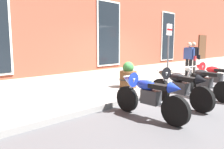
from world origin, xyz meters
The scene contains 10 objects.
ground_plane centered at (0.00, 0.00, 0.00)m, with size 140.00×140.00×0.00m, color #424244.
sidewalk centered at (0.00, 1.16, 0.07)m, with size 32.17×2.32×0.14m, color slate.
motorcycle_blue_sport centered at (-2.06, -1.10, 0.55)m, with size 0.62×2.03×1.01m.
motorcycle_black_sport centered at (-0.64, -1.10, 0.56)m, with size 0.72×2.07×1.03m.
motorcycle_black_naked centered at (0.75, -1.21, 0.48)m, with size 0.71×2.02×0.96m.
motorcycle_red_sport centered at (2.09, -1.00, 0.56)m, with size 0.83×2.10×1.02m.
pedestrian_blue_top centered at (4.28, 1.02, 1.06)m, with size 0.22×0.66×1.64m.
pedestrian_dark_jacket centered at (5.16, 1.22, 1.07)m, with size 0.30×0.65×1.66m.
parking_sign centered at (1.79, 0.69, 1.68)m, with size 0.36×0.07×2.38m.
barrel_planter centered at (-0.19, 1.10, 0.53)m, with size 0.64×0.64×0.93m.
Camera 1 is at (-6.12, -4.08, 1.68)m, focal length 35.41 mm.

